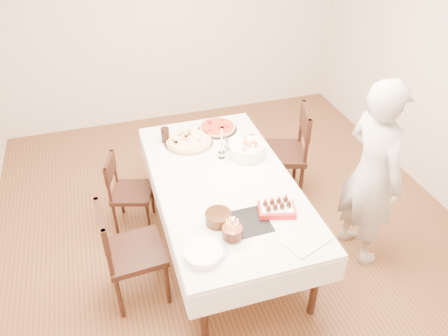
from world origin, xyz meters
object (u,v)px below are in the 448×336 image
object	(u,v)px
layer_cake	(218,218)
birthday_cake	(232,229)
pizza_white	(189,141)
taper_candle	(222,143)
chair_left_dessert	(135,252)
dining_table	(224,213)
cola_glass	(165,135)
strawberry_box	(277,208)
chair_left_savory	(132,192)
pasta_bowl	(247,149)
chair_right_savory	(281,153)
pizza_pepperoni	(217,128)
person	(372,175)

from	to	relation	value
layer_cake	birthday_cake	xyz separation A→B (m)	(0.05, -0.17, 0.04)
pizza_white	layer_cake	size ratio (longest dim) A/B	1.88
layer_cake	taper_candle	bearing A→B (deg)	71.41
pizza_white	chair_left_dessert	bearing A→B (deg)	-124.55
pizza_white	layer_cake	bearing A→B (deg)	-92.48
taper_candle	birthday_cake	size ratio (longest dim) A/B	2.08
dining_table	cola_glass	xyz separation A→B (m)	(-0.35, 0.76, 0.45)
birthday_cake	strawberry_box	xyz separation A→B (m)	(0.41, 0.16, -0.05)
chair_left_savory	chair_left_dessert	world-z (taller)	chair_left_dessert
pizza_white	birthday_cake	size ratio (longest dim) A/B	3.19
pasta_bowl	layer_cake	xyz separation A→B (m)	(-0.51, -0.80, -0.01)
taper_candle	birthday_cake	xyz separation A→B (m)	(-0.23, -1.00, -0.07)
chair_left_dessert	pizza_white	world-z (taller)	chair_left_dessert
chair_right_savory	pizza_pepperoni	size ratio (longest dim) A/B	2.61
taper_candle	cola_glass	world-z (taller)	taper_candle
chair_right_savory	pizza_white	world-z (taller)	chair_right_savory
cola_glass	strawberry_box	xyz separation A→B (m)	(0.62, -1.26, -0.04)
chair_right_savory	pizza_pepperoni	bearing A→B (deg)	173.90
dining_table	layer_cake	distance (m)	0.68
dining_table	person	distance (m)	1.31
pizza_pepperoni	cola_glass	bearing A→B (deg)	-172.49
layer_cake	chair_left_dessert	bearing A→B (deg)	165.52
person	cola_glass	distance (m)	1.91
layer_cake	strawberry_box	size ratio (longest dim) A/B	0.90
pizza_pepperoni	strawberry_box	distance (m)	1.33
pasta_bowl	layer_cake	world-z (taller)	pasta_bowl
chair_left_savory	pizza_pepperoni	world-z (taller)	pizza_pepperoni
chair_left_dessert	strawberry_box	size ratio (longest dim) A/B	3.39
cola_glass	person	bearing A→B (deg)	-37.96
chair_left_dessert	pizza_white	distance (m)	1.24
cola_glass	layer_cake	distance (m)	1.26
chair_right_savory	chair_left_savory	world-z (taller)	chair_right_savory
dining_table	strawberry_box	world-z (taller)	strawberry_box
birthday_cake	strawberry_box	distance (m)	0.45
chair_right_savory	pizza_white	distance (m)	0.97
chair_right_savory	strawberry_box	size ratio (longest dim) A/B	3.65
cola_glass	birthday_cake	xyz separation A→B (m)	(0.21, -1.42, 0.01)
person	cola_glass	xyz separation A→B (m)	(-1.51, 1.17, -0.03)
chair_right_savory	chair_left_savory	xyz separation A→B (m)	(-1.54, -0.04, -0.12)
chair_right_savory	chair_left_savory	distance (m)	1.54
chair_left_dessert	pizza_white	bearing A→B (deg)	-128.50
pizza_pepperoni	cola_glass	distance (m)	0.55
strawberry_box	birthday_cake	bearing A→B (deg)	-158.59
dining_table	pizza_white	bearing A→B (deg)	102.60
dining_table	taper_candle	bearing A→B (deg)	76.31
chair_left_dessert	pizza_white	xyz separation A→B (m)	(0.68, 0.99, 0.30)
chair_left_dessert	pizza_pepperoni	xyz separation A→B (m)	(1.02, 1.16, 0.30)
chair_left_dessert	cola_glass	size ratio (longest dim) A/B	6.38
dining_table	chair_left_dessert	world-z (taller)	chair_left_dessert
pizza_pepperoni	dining_table	bearing A→B (deg)	-102.73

